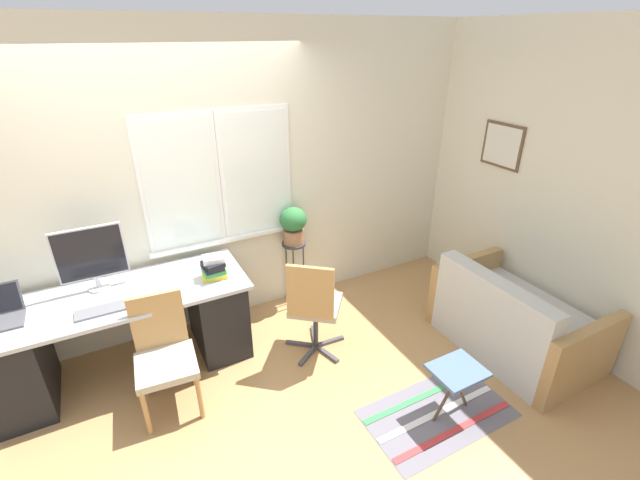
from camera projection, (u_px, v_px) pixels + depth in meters
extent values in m
plane|color=tan|center=(211.00, 375.00, 3.55)|extent=(14.00, 14.00, 0.00)
cube|color=beige|center=(167.00, 192.00, 3.60)|extent=(9.00, 0.06, 2.70)
cube|color=white|center=(181.00, 185.00, 3.59)|extent=(0.66, 0.02, 1.19)
cube|color=white|center=(181.00, 185.00, 3.58)|extent=(0.59, 0.01, 1.12)
cube|color=white|center=(256.00, 174.00, 3.87)|extent=(0.66, 0.02, 1.19)
cube|color=white|center=(256.00, 174.00, 3.86)|extent=(0.59, 0.01, 1.12)
cube|color=white|center=(226.00, 239.00, 3.99)|extent=(1.38, 0.11, 0.04)
cube|color=beige|center=(497.00, 169.00, 4.22)|extent=(0.06, 9.00, 2.70)
cube|color=brown|center=(502.00, 146.00, 4.06)|extent=(0.02, 0.44, 0.42)
cube|color=silver|center=(502.00, 146.00, 4.05)|extent=(0.01, 0.39, 0.37)
cube|color=#B2B7BC|center=(116.00, 297.00, 3.29)|extent=(1.97, 0.73, 0.03)
cube|color=black|center=(17.00, 366.00, 3.14)|extent=(0.40, 0.65, 0.72)
cube|color=black|center=(217.00, 310.00, 3.77)|extent=(0.40, 0.65, 0.72)
cylinder|color=silver|center=(99.00, 287.00, 3.37)|extent=(0.16, 0.16, 0.02)
cylinder|color=silver|center=(98.00, 281.00, 3.35)|extent=(0.04, 0.04, 0.10)
cube|color=silver|center=(90.00, 253.00, 3.24)|extent=(0.49, 0.02, 0.42)
cube|color=black|center=(90.00, 254.00, 3.23)|extent=(0.47, 0.01, 0.40)
cube|color=slate|center=(102.00, 310.00, 3.09)|extent=(0.36, 0.14, 0.02)
ellipsoid|color=black|center=(142.00, 298.00, 3.22)|extent=(0.04, 0.07, 0.03)
cube|color=yellow|center=(215.00, 275.00, 3.52)|extent=(0.22, 0.18, 0.04)
cube|color=green|center=(214.00, 270.00, 3.50)|extent=(0.17, 0.16, 0.04)
cube|color=black|center=(212.00, 268.00, 3.47)|extent=(0.16, 0.18, 0.03)
cube|color=black|center=(213.00, 264.00, 3.46)|extent=(0.18, 0.19, 0.04)
cube|color=white|center=(213.00, 259.00, 3.46)|extent=(0.18, 0.15, 0.04)
cylinder|color=#B2844C|center=(146.00, 413.00, 2.95)|extent=(0.04, 0.04, 0.41)
cylinder|color=#B2844C|center=(200.00, 397.00, 3.08)|extent=(0.04, 0.04, 0.41)
cylinder|color=#B2844C|center=(143.00, 377.00, 3.25)|extent=(0.04, 0.04, 0.41)
cylinder|color=#B2844C|center=(192.00, 364.00, 3.38)|extent=(0.04, 0.04, 0.41)
cube|color=#B2A893|center=(166.00, 366.00, 3.08)|extent=(0.45, 0.43, 0.06)
cube|color=#B2844C|center=(158.00, 320.00, 3.14)|extent=(0.38, 0.06, 0.45)
cube|color=#47474C|center=(301.00, 344.00, 3.88)|extent=(0.24, 0.20, 0.03)
cube|color=#47474C|center=(308.00, 355.00, 3.75)|extent=(0.25, 0.18, 0.03)
cube|color=#47474C|center=(327.00, 354.00, 3.77)|extent=(0.11, 0.28, 0.03)
cube|color=#47474C|center=(330.00, 342.00, 3.91)|extent=(0.28, 0.05, 0.03)
cube|color=#47474C|center=(314.00, 336.00, 3.98)|extent=(0.13, 0.27, 0.03)
cylinder|color=#333338|center=(316.00, 327.00, 3.76)|extent=(0.04, 0.04, 0.40)
cube|color=#B2A893|center=(316.00, 305.00, 3.66)|extent=(0.57, 0.57, 0.06)
cube|color=#B2844C|center=(310.00, 293.00, 3.36)|extent=(0.32, 0.27, 0.46)
cube|color=beige|center=(513.00, 327.00, 3.79)|extent=(0.84, 1.14, 0.43)
cube|color=beige|center=(494.00, 300.00, 3.47)|extent=(0.16, 1.14, 0.36)
cube|color=#A87F4C|center=(582.00, 361.00, 3.26)|extent=(0.84, 0.09, 0.62)
cube|color=#A87F4C|center=(464.00, 285.00, 4.23)|extent=(0.84, 0.09, 0.62)
cylinder|color=#333338|center=(294.00, 244.00, 4.23)|extent=(0.24, 0.24, 0.02)
cylinder|color=#333338|center=(304.00, 271.00, 4.43)|extent=(0.01, 0.01, 0.67)
cylinder|color=#333338|center=(287.00, 271.00, 4.43)|extent=(0.01, 0.01, 0.67)
cylinder|color=#333338|center=(294.00, 279.00, 4.29)|extent=(0.01, 0.01, 0.67)
cylinder|color=#9E6B4C|center=(294.00, 236.00, 4.20)|extent=(0.20, 0.20, 0.14)
ellipsoid|color=#2D7038|center=(293.00, 219.00, 4.12)|extent=(0.26, 0.26, 0.24)
cube|color=slate|center=(437.00, 413.00, 3.20)|extent=(1.09, 0.62, 0.01)
cube|color=#C63838|center=(455.00, 430.00, 3.05)|extent=(1.07, 0.05, 0.00)
cube|color=white|center=(437.00, 413.00, 3.20)|extent=(1.07, 0.05, 0.00)
cube|color=#388E4C|center=(422.00, 397.00, 3.34)|extent=(1.07, 0.05, 0.00)
cube|color=slate|center=(458.00, 370.00, 3.02)|extent=(0.36, 0.31, 0.02)
cylinder|color=#4C3D2D|center=(447.00, 396.00, 3.09)|extent=(0.22, 0.02, 0.41)
cylinder|color=#4C3D2D|center=(460.00, 390.00, 3.14)|extent=(0.22, 0.02, 0.41)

